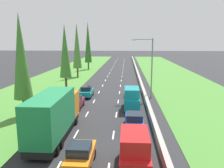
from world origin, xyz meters
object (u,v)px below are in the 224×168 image
object	(u,v)px
orange_hatchback_centre_lane	(80,155)
poplar_tree_third	(65,51)
green_box_truck_left_lane	(54,115)
blue_sedan_right_lane	(134,121)
street_light_mast	(150,64)
poplar_tree_fourth	(77,46)
teal_hatchback_left_lane	(87,92)
teal_sedan_right_lane	(131,91)
red_van_right_lane	(134,151)
maroon_sedan_left_lane	(75,102)
poplar_tree_fifth	(88,42)
teal_van_right_lane	(132,99)
poplar_tree_second	(21,57)

from	to	relation	value
orange_hatchback_centre_lane	poplar_tree_third	world-z (taller)	poplar_tree_third
green_box_truck_left_lane	blue_sedan_right_lane	world-z (taller)	green_box_truck_left_lane
street_light_mast	orange_hatchback_centre_lane	bearing A→B (deg)	-107.93
poplar_tree_fourth	street_light_mast	xyz separation A→B (m)	(15.24, -19.82, -2.20)
teal_hatchback_left_lane	poplar_tree_fourth	world-z (taller)	poplar_tree_fourth
orange_hatchback_centre_lane	teal_sedan_right_lane	xyz separation A→B (m)	(3.87, 21.01, -0.02)
teal_sedan_right_lane	poplar_tree_fourth	world-z (taller)	poplar_tree_fourth
red_van_right_lane	poplar_tree_third	distance (m)	29.04
blue_sedan_right_lane	poplar_tree_third	distance (m)	22.76
maroon_sedan_left_lane	teal_sedan_right_lane	size ratio (longest dim) A/B	1.00
maroon_sedan_left_lane	orange_hatchback_centre_lane	xyz separation A→B (m)	(3.49, -13.82, 0.02)
teal_sedan_right_lane	blue_sedan_right_lane	bearing A→B (deg)	-89.78
teal_hatchback_left_lane	poplar_tree_third	size ratio (longest dim) A/B	0.34
poplar_tree_fifth	poplar_tree_third	bearing A→B (deg)	-88.37
teal_hatchback_left_lane	poplar_tree_third	xyz separation A→B (m)	(-4.72, 5.63, 5.99)
teal_van_right_lane	poplar_tree_second	bearing A→B (deg)	-162.76
poplar_tree_fifth	street_light_mast	xyz separation A→B (m)	(15.16, -35.18, -2.94)
teal_sedan_right_lane	red_van_right_lane	bearing A→B (deg)	-90.51
poplar_tree_third	poplar_tree_fifth	bearing A→B (deg)	91.63
teal_van_right_lane	poplar_tree_fifth	world-z (taller)	poplar_tree_fifth
blue_sedan_right_lane	poplar_tree_third	world-z (taller)	poplar_tree_third
poplar_tree_fifth	red_van_right_lane	bearing A→B (deg)	-77.55
red_van_right_lane	green_box_truck_left_lane	size ratio (longest dim) A/B	0.52
teal_hatchback_left_lane	maroon_sedan_left_lane	bearing A→B (deg)	-93.82
green_box_truck_left_lane	blue_sedan_right_lane	xyz separation A→B (m)	(7.13, 2.64, -1.37)
teal_hatchback_left_lane	teal_sedan_right_lane	distance (m)	6.99
maroon_sedan_left_lane	teal_sedan_right_lane	distance (m)	10.29
poplar_tree_fifth	teal_van_right_lane	bearing A→B (deg)	-73.33
red_van_right_lane	orange_hatchback_centre_lane	xyz separation A→B (m)	(-3.68, 0.33, -0.56)
maroon_sedan_left_lane	orange_hatchback_centre_lane	size ratio (longest dim) A/B	1.15
blue_sedan_right_lane	teal_van_right_lane	distance (m)	6.75
orange_hatchback_centre_lane	street_light_mast	distance (m)	21.68
orange_hatchback_centre_lane	teal_sedan_right_lane	distance (m)	21.37
teal_sedan_right_lane	poplar_tree_second	bearing A→B (deg)	-138.62
poplar_tree_fourth	street_light_mast	distance (m)	25.10
street_light_mast	maroon_sedan_left_lane	bearing A→B (deg)	-147.51
poplar_tree_second	poplar_tree_third	distance (m)	15.67
red_van_right_lane	poplar_tree_second	size ratio (longest dim) A/B	0.42
street_light_mast	poplar_tree_fourth	bearing A→B (deg)	127.54
green_box_truck_left_lane	poplar_tree_fourth	distance (m)	36.25
poplar_tree_second	orange_hatchback_centre_lane	bearing A→B (deg)	-50.05
teal_sedan_right_lane	teal_hatchback_left_lane	bearing A→B (deg)	-172.96
blue_sedan_right_lane	poplar_tree_fifth	world-z (taller)	poplar_tree_fifth
maroon_sedan_left_lane	poplar_tree_fifth	world-z (taller)	poplar_tree_fifth
teal_sedan_right_lane	poplar_tree_third	bearing A→B (deg)	157.72
teal_hatchback_left_lane	poplar_tree_third	bearing A→B (deg)	129.94
maroon_sedan_left_lane	blue_sedan_right_lane	world-z (taller)	same
poplar_tree_fourth	teal_hatchback_left_lane	bearing A→B (deg)	-74.18
red_van_right_lane	teal_van_right_lane	bearing A→B (deg)	89.55
red_van_right_lane	poplar_tree_fourth	world-z (taller)	poplar_tree_fourth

